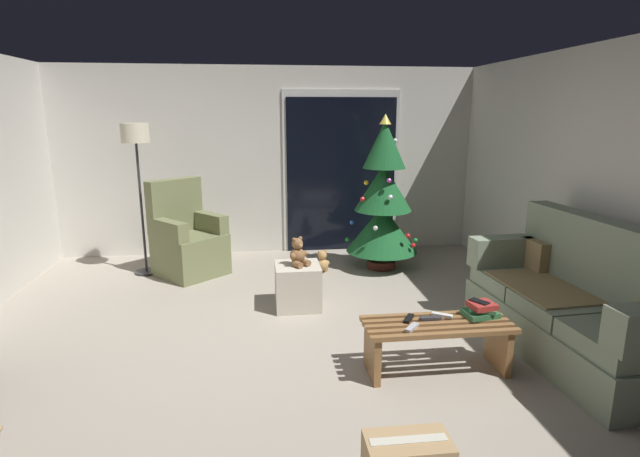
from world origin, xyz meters
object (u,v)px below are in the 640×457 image
object	(u,v)px
couch	(575,306)
christmas_tree	(383,202)
remote_silver	(412,327)
cell_phone	(479,301)
ottoman	(298,286)
remote_black	(409,319)
book_stack	(481,310)
floor_lamp	(136,148)
coffee_table	(437,339)
armchair	(187,241)
teddy_bear_honey_by_tree	(322,263)
remote_white	(442,315)
remote_graphite	(431,318)

from	to	relation	value
couch	christmas_tree	world-z (taller)	christmas_tree
christmas_tree	remote_silver	bearing A→B (deg)	-99.47
christmas_tree	couch	bearing A→B (deg)	-67.84
cell_phone	ottoman	bearing A→B (deg)	101.88
remote_black	cell_phone	bearing A→B (deg)	-147.39
book_stack	christmas_tree	bearing A→B (deg)	93.46
book_stack	floor_lamp	xyz separation A→B (m)	(-3.03, 2.62, 1.06)
coffee_table	ottoman	size ratio (longest dim) A/B	2.50
coffee_table	armchair	xyz separation A→B (m)	(-2.15, 2.61, 0.14)
book_stack	ottoman	distance (m)	1.86
couch	remote_black	size ratio (longest dim) A/B	12.73
remote_silver	ottoman	world-z (taller)	ottoman
book_stack	armchair	size ratio (longest dim) A/B	0.24
remote_silver	remote_black	bearing A→B (deg)	-56.78
coffee_table	book_stack	distance (m)	0.41
teddy_bear_honey_by_tree	armchair	bearing A→B (deg)	174.23
couch	remote_white	world-z (taller)	couch
floor_lamp	book_stack	bearing A→B (deg)	-40.84
remote_silver	cell_phone	bearing A→B (deg)	-122.32
ottoman	remote_graphite	bearing A→B (deg)	-56.23
coffee_table	armchair	size ratio (longest dim) A/B	0.97
floor_lamp	remote_graphite	bearing A→B (deg)	-45.01
cell_phone	floor_lamp	size ratio (longest dim) A/B	0.08
couch	floor_lamp	xyz separation A→B (m)	(-3.85, 2.54, 1.11)
remote_silver	couch	bearing A→B (deg)	-129.06
remote_black	remote_silver	world-z (taller)	same
ottoman	christmas_tree	bearing A→B (deg)	45.16
coffee_table	remote_white	world-z (taller)	remote_white
coffee_table	remote_silver	size ratio (longest dim) A/B	7.05
remote_silver	christmas_tree	bearing A→B (deg)	-57.81
book_stack	floor_lamp	world-z (taller)	floor_lamp
remote_silver	christmas_tree	distance (m)	2.69
ottoman	couch	bearing A→B (deg)	-30.49
cell_phone	armchair	bearing A→B (deg)	102.35
armchair	floor_lamp	xyz separation A→B (m)	(-0.51, 0.08, 1.10)
couch	cell_phone	xyz separation A→B (m)	(-0.84, -0.07, 0.11)
cell_phone	couch	bearing A→B (deg)	-27.82
christmas_tree	armchair	distance (m)	2.41
cell_phone	floor_lamp	distance (m)	4.11
cell_phone	ottoman	size ratio (longest dim) A/B	0.33
remote_black	coffee_table	bearing A→B (deg)	-166.80
coffee_table	cell_phone	size ratio (longest dim) A/B	7.64
remote_black	armchair	xyz separation A→B (m)	(-1.95, 2.54, -0.00)
remote_silver	book_stack	world-z (taller)	book_stack
couch	teddy_bear_honey_by_tree	xyz separation A→B (m)	(-1.74, 2.30, -0.28)
armchair	teddy_bear_honey_by_tree	distance (m)	1.64
floor_lamp	couch	bearing A→B (deg)	-33.42
remote_black	christmas_tree	xyz separation A→B (m)	(0.41, 2.47, 0.43)
remote_black	teddy_bear_honey_by_tree	distance (m)	2.42
remote_white	floor_lamp	distance (m)	3.92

